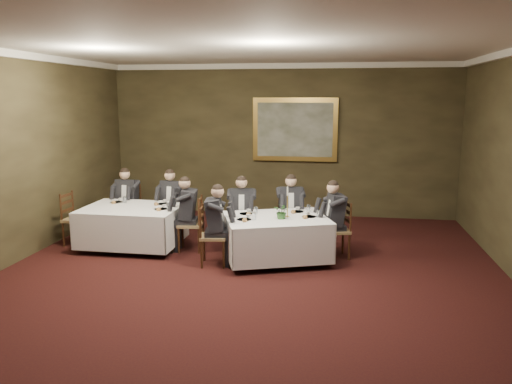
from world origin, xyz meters
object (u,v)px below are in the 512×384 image
(diner_main_backleft, at_px, (242,221))
(chair_sec_backleft, at_px, (129,220))
(centerpiece, at_px, (282,211))
(candlestick, at_px, (287,205))
(diner_sec_endright, at_px, (190,223))
(painting, at_px, (295,130))
(diner_main_endleft, at_px, (213,235))
(chair_sec_backright, at_px, (174,222))
(chair_sec_endleft, at_px, (77,230))
(chair_main_backright, at_px, (290,230))
(diner_sec_backleft, at_px, (128,209))
(chair_main_endright, at_px, (337,241))
(diner_main_endright, at_px, (336,229))
(table_main, at_px, (276,235))
(chair_main_endleft, at_px, (213,248))
(diner_main_backright, at_px, (290,219))
(diner_sec_backright, at_px, (173,211))
(table_second, at_px, (133,224))
(chair_main_backleft, at_px, (242,232))

(diner_main_backleft, relative_size, chair_sec_backleft, 1.35)
(centerpiece, relative_size, candlestick, 0.52)
(diner_sec_endright, distance_m, painting, 3.78)
(diner_main_endleft, xyz_separation_m, chair_sec_backright, (-1.24, 1.61, -0.23))
(chair_sec_endleft, xyz_separation_m, candlestick, (4.01, -0.28, 0.68))
(chair_main_backright, relative_size, diner_sec_backleft, 0.74)
(chair_main_backright, height_order, candlestick, candlestick)
(chair_main_endright, xyz_separation_m, chair_sec_backright, (-3.25, 0.89, 0.00))
(diner_sec_endright, relative_size, painting, 0.69)
(diner_main_endright, bearing_deg, chair_sec_backright, 58.61)
(chair_main_backright, height_order, diner_main_endright, diner_main_endright)
(table_main, distance_m, diner_sec_endright, 1.65)
(table_main, height_order, chair_main_endleft, chair_main_endleft)
(diner_main_backleft, height_order, diner_main_backright, same)
(chair_sec_backleft, relative_size, painting, 0.51)
(diner_main_endright, height_order, diner_sec_backright, same)
(table_second, xyz_separation_m, diner_sec_endright, (1.11, -0.01, 0.06))
(table_second, bearing_deg, diner_main_backright, 12.13)
(chair_main_endleft, distance_m, chair_sec_backright, 2.03)
(diner_main_endright, height_order, chair_sec_backleft, diner_main_endright)
(painting, bearing_deg, table_main, -90.00)
(chair_main_backleft, xyz_separation_m, chair_sec_backleft, (-2.47, 0.59, 0.00))
(chair_main_backleft, relative_size, candlestick, 1.88)
(chair_main_backright, bearing_deg, table_main, 69.48)
(chair_main_endleft, xyz_separation_m, diner_main_endleft, (0.01, 0.00, 0.23))
(table_main, bearing_deg, chair_main_endleft, -160.48)
(diner_sec_backleft, distance_m, chair_sec_backright, 0.98)
(table_main, height_order, chair_sec_backleft, chair_sec_backleft)
(chair_main_endleft, bearing_deg, diner_main_backright, 130.04)
(diner_main_endright, relative_size, diner_sec_backleft, 1.00)
(chair_main_backright, distance_m, diner_main_backright, 0.23)
(chair_main_backleft, distance_m, painting, 3.32)
(diner_main_endright, distance_m, diner_sec_backleft, 4.29)
(diner_sec_endright, bearing_deg, chair_sec_backright, 27.29)
(table_second, relative_size, chair_main_backright, 1.77)
(table_second, height_order, diner_main_backleft, diner_main_backleft)
(chair_main_backleft, height_order, chair_main_endleft, same)
(diner_sec_backleft, bearing_deg, centerpiece, 161.30)
(diner_main_backright, bearing_deg, diner_sec_backleft, -17.37)
(diner_main_backleft, relative_size, diner_sec_backleft, 1.00)
(chair_main_endleft, distance_m, diner_main_endright, 2.15)
(diner_main_backleft, bearing_deg, diner_main_endleft, 65.57)
(chair_main_endleft, relative_size, diner_main_endright, 0.74)
(diner_main_backleft, distance_m, chair_main_endleft, 1.08)
(diner_main_backright, xyz_separation_m, diner_sec_backleft, (-3.33, 0.28, 0.00))
(chair_sec_endleft, bearing_deg, diner_main_backright, 102.50)
(chair_main_endleft, bearing_deg, chair_sec_backright, -151.72)
(table_main, height_order, diner_main_endright, diner_main_endright)
(diner_sec_backleft, xyz_separation_m, diner_sec_backright, (0.95, -0.00, 0.00))
(table_second, bearing_deg, painting, 48.40)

